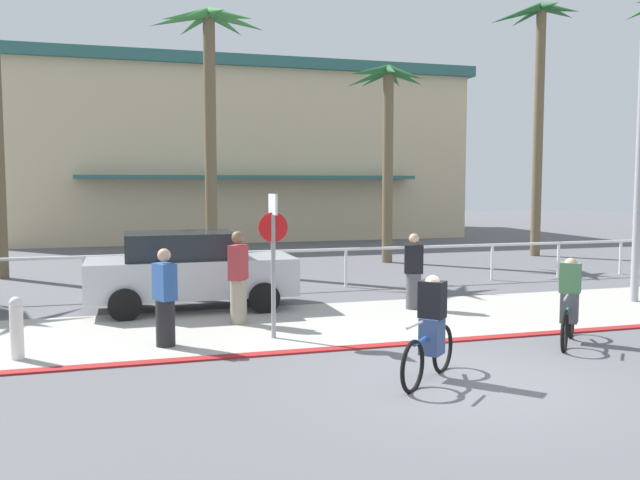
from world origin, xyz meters
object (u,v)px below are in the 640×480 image
(pedestrian_2, at_px, (238,281))
(palm_tree_2, at_px, (209,71))
(palm_tree_4, at_px, (538,74))
(pedestrian_1, at_px, (165,302))
(cyclist_teal_1, at_px, (569,303))
(bollard_1, at_px, (17,328))
(cyclist_blue_0, at_px, (431,331))
(stop_sign_bike_lane, at_px, (273,245))
(pedestrian_0, at_px, (414,275))
(palm_tree_3, at_px, (386,116))
(car_silver_1, at_px, (189,270))

(pedestrian_2, bearing_deg, palm_tree_2, 86.71)
(palm_tree_4, bearing_deg, pedestrian_1, -143.53)
(cyclist_teal_1, height_order, pedestrian_1, pedestrian_1)
(bollard_1, relative_size, cyclist_blue_0, 0.67)
(stop_sign_bike_lane, height_order, pedestrian_0, stop_sign_bike_lane)
(palm_tree_4, distance_m, pedestrian_2, 16.73)
(palm_tree_3, height_order, pedestrian_2, palm_tree_3)
(palm_tree_2, bearing_deg, palm_tree_4, 6.42)
(pedestrian_1, bearing_deg, car_silver_1, 77.92)
(bollard_1, xyz_separation_m, cyclist_teal_1, (8.95, -1.44, 0.18))
(pedestrian_2, bearing_deg, cyclist_blue_0, -65.64)
(pedestrian_0, bearing_deg, cyclist_blue_0, -111.70)
(cyclist_blue_0, height_order, pedestrian_2, pedestrian_2)
(stop_sign_bike_lane, relative_size, cyclist_teal_1, 1.71)
(palm_tree_2, bearing_deg, pedestrian_1, -101.84)
(palm_tree_3, bearing_deg, pedestrian_1, -128.41)
(cyclist_blue_0, bearing_deg, palm_tree_3, 70.66)
(stop_sign_bike_lane, bearing_deg, palm_tree_3, 58.50)
(cyclist_blue_0, xyz_separation_m, pedestrian_1, (-3.45, 2.94, 0.07))
(palm_tree_3, relative_size, palm_tree_4, 0.72)
(palm_tree_3, xyz_separation_m, palm_tree_4, (6.18, 0.37, 1.76))
(palm_tree_4, relative_size, pedestrian_2, 5.12)
(palm_tree_2, xyz_separation_m, palm_tree_4, (12.31, 1.39, 0.68))
(car_silver_1, bearing_deg, bollard_1, -130.43)
(pedestrian_2, bearing_deg, car_silver_1, 112.78)
(stop_sign_bike_lane, bearing_deg, cyclist_teal_1, -19.63)
(bollard_1, xyz_separation_m, cyclist_blue_0, (5.71, -2.73, 0.18))
(palm_tree_2, xyz_separation_m, pedestrian_1, (-1.91, -9.12, -5.33))
(palm_tree_4, xyz_separation_m, pedestrian_2, (-12.75, -9.08, -5.92))
(palm_tree_4, xyz_separation_m, car_silver_1, (-13.52, -7.24, -5.91))
(pedestrian_1, bearing_deg, palm_tree_3, 51.59)
(palm_tree_2, bearing_deg, stop_sign_bike_lane, -90.29)
(palm_tree_2, height_order, cyclist_blue_0, palm_tree_2)
(palm_tree_2, distance_m, palm_tree_4, 12.40)
(stop_sign_bike_lane, height_order, bollard_1, stop_sign_bike_lane)
(stop_sign_bike_lane, distance_m, palm_tree_2, 10.08)
(cyclist_blue_0, bearing_deg, palm_tree_2, 97.26)
(car_silver_1, bearing_deg, pedestrian_0, -16.52)
(pedestrian_2, bearing_deg, bollard_1, -156.31)
(pedestrian_2, bearing_deg, pedestrian_0, 6.63)
(palm_tree_2, xyz_separation_m, pedestrian_0, (3.46, -7.24, -5.33))
(cyclist_teal_1, height_order, pedestrian_2, pedestrian_2)
(pedestrian_1, bearing_deg, palm_tree_4, 36.47)
(cyclist_teal_1, bearing_deg, palm_tree_2, 113.87)
(cyclist_teal_1, xyz_separation_m, pedestrian_0, (-1.31, 3.54, 0.07))
(palm_tree_3, height_order, car_silver_1, palm_tree_3)
(cyclist_teal_1, bearing_deg, bollard_1, 170.83)
(pedestrian_2, bearing_deg, palm_tree_3, 52.97)
(cyclist_blue_0, height_order, pedestrian_0, pedestrian_0)
(palm_tree_4, bearing_deg, car_silver_1, -151.83)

